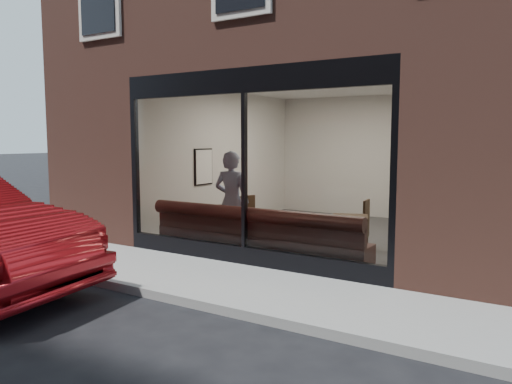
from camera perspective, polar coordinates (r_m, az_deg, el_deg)
The scene contains 21 objects.
ground at distance 6.79m, azimuth -11.02°, elevation -11.79°, with size 120.00×120.00×0.00m, color black.
sidewalk_near at distance 7.52m, azimuth -5.76°, elevation -9.89°, with size 40.00×2.00×0.01m, color gray.
kerb_near at distance 6.74m, azimuth -11.33°, elevation -11.40°, with size 40.00×0.10×0.12m, color gray.
host_building_pier_left at distance 15.12m, azimuth -0.89°, elevation 4.33°, with size 2.50×12.00×3.20m, color brown.
host_building_backfill at distance 16.33m, azimuth 16.17°, elevation 4.22°, with size 5.00×6.00×3.20m, color brown.
cafe_floor at distance 10.87m, azimuth 7.25°, elevation -4.82°, with size 6.00×6.00×0.00m, color #2D2D30.
cafe_ceiling at distance 10.73m, azimuth 7.49°, elevation 12.04°, with size 6.00×6.00×0.00m, color white.
cafe_wall_back at distance 13.46m, azimuth 12.67°, elevation 3.96°, with size 5.00×5.00×0.00m, color silver.
cafe_wall_left at distance 11.93m, azimuth -3.60°, elevation 3.83°, with size 6.00×6.00×0.00m, color silver.
cafe_wall_right at distance 9.92m, azimuth 20.59°, elevation 2.99°, with size 6.00×6.00×0.00m, color silver.
storefront_kick at distance 8.31m, azimuth -1.32°, elevation -7.27°, with size 5.00×0.10×0.30m, color black.
storefront_header at distance 8.14m, azimuth -1.37°, elevation 12.65°, with size 5.00×0.10×0.40m, color black.
storefront_mullion at distance 8.10m, azimuth -1.34°, elevation 2.40°, with size 0.06×0.10×2.50m, color black.
storefront_glass at distance 8.08m, azimuth -1.46°, elevation 2.39°, with size 4.80×4.80×0.00m, color white.
banquette at distance 8.62m, azimuth 0.15°, elevation -6.27°, with size 4.00×0.55×0.45m, color #3B1B15.
person at distance 9.16m, azimuth -2.79°, elevation -1.08°, with size 0.68×0.44×1.85m, color #8D9ABA.
cafe_table_left at distance 9.69m, azimuth -4.54°, elevation -1.81°, with size 0.56×0.56×0.04m, color black.
cafe_table_right at distance 8.69m, azimuth 10.68°, elevation -2.83°, with size 0.60×0.60×0.04m, color black.
cafe_chair_left at distance 10.15m, azimuth -1.69°, elevation -4.29°, with size 0.39×0.39×0.04m, color black.
cafe_chair_right at distance 9.56m, azimuth 11.31°, elevation -5.06°, with size 0.40×0.40×0.04m, color black.
wall_poster at distance 11.23m, azimuth -5.96°, elevation 2.89°, with size 0.02×0.57×0.76m, color white.
Camera 1 is at (4.43, -4.71, 2.08)m, focal length 35.00 mm.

